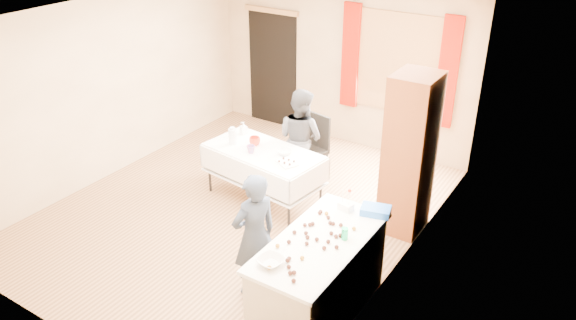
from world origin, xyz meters
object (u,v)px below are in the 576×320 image
Objects in this scene: cabinet at (409,155)px; chair at (312,160)px; counter at (319,278)px; woman at (300,138)px; girl at (255,236)px; party_table at (264,170)px.

chair is (-1.65, 0.51, -0.74)m from cabinet.
woman is at bearing 125.66° from counter.
girl is at bearing -112.61° from cabinet.
girl is 0.99× the size of woman.
counter is (-0.10, -1.97, -0.57)m from cabinet.
party_table is (-1.88, -0.39, -0.58)m from cabinet.
cabinet is at bearing -5.40° from chair.
chair is 2.69m from girl.
girl is 2.44m from woman.
woman is (-1.60, 2.23, 0.27)m from counter.
woman is at bearing 171.20° from cabinet.
party_table is (-1.78, 1.57, -0.01)m from counter.
cabinet reaches higher than party_table.
woman reaches higher than party_table.
cabinet is 1.88m from chair.
cabinet reaches higher than chair.
chair is at bearing -140.43° from girl.
cabinet is 1.43× the size of girl.
chair is (0.23, 0.90, -0.16)m from party_table.
chair reaches higher than party_table.
woman is (-0.86, 2.29, 0.01)m from girl.
cabinet reaches higher than girl.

